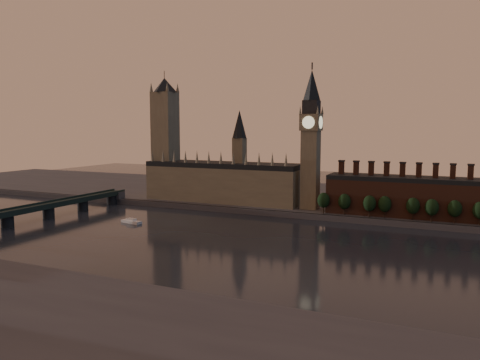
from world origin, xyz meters
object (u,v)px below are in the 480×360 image
(victoria_tower, at_px, (165,134))
(river_boat, at_px, (131,221))
(big_ben, at_px, (311,138))
(westminster_bridge, at_px, (25,212))

(victoria_tower, distance_m, river_boat, 109.04)
(victoria_tower, xyz_separation_m, big_ben, (130.00, -5.00, -2.26))
(big_ben, xyz_separation_m, westminster_bridge, (-165.00, -112.70, -49.39))
(westminster_bridge, bearing_deg, big_ben, 34.33)
(victoria_tower, relative_size, westminster_bridge, 0.54)
(victoria_tower, xyz_separation_m, westminster_bridge, (-35.00, -117.70, -51.65))
(big_ben, height_order, river_boat, big_ben)
(big_ben, bearing_deg, westminster_bridge, -145.67)
(big_ben, height_order, westminster_bridge, big_ben)
(victoria_tower, height_order, big_ben, victoria_tower)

